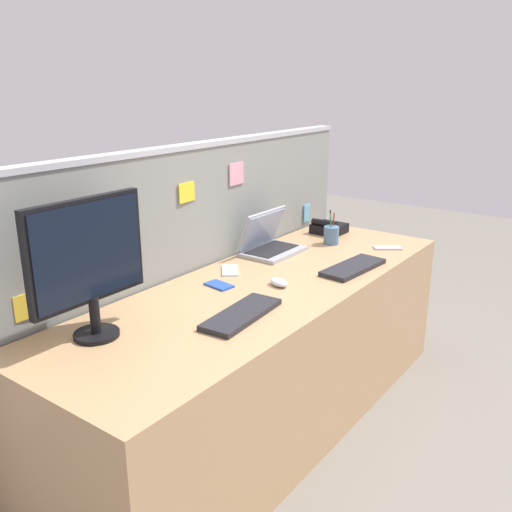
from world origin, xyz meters
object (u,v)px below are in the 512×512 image
at_px(desktop_monitor, 88,258).
at_px(pen_cup, 331,235).
at_px(computer_mouse_right_hand, 279,282).
at_px(laptop, 268,242).
at_px(cell_phone_blue_case, 219,285).
at_px(cell_phone_silver_slab, 388,248).
at_px(keyboard_spare, 242,314).
at_px(desk_phone, 329,228).
at_px(keyboard_main, 353,267).
at_px(cell_phone_white_slab, 230,270).

relative_size(desktop_monitor, pen_cup, 2.65).
bearing_deg(computer_mouse_right_hand, laptop, 58.38).
height_order(cell_phone_blue_case, cell_phone_silver_slab, same).
bearing_deg(keyboard_spare, computer_mouse_right_hand, 6.55).
distance_m(desktop_monitor, cell_phone_silver_slab, 1.68).
bearing_deg(desk_phone, computer_mouse_right_hand, -164.18).
relative_size(laptop, pen_cup, 1.75).
height_order(keyboard_main, cell_phone_white_slab, keyboard_main).
height_order(keyboard_spare, cell_phone_blue_case, keyboard_spare).
bearing_deg(computer_mouse_right_hand, cell_phone_white_slab, 103.43).
bearing_deg(cell_phone_silver_slab, keyboard_main, 145.10).
bearing_deg(cell_phone_white_slab, keyboard_main, -1.01).
bearing_deg(keyboard_spare, desktop_monitor, 138.98).
bearing_deg(keyboard_spare, laptop, 23.31).
xyz_separation_m(desk_phone, cell_phone_white_slab, (-0.88, 0.04, -0.03)).
height_order(desk_phone, keyboard_spare, desk_phone).
height_order(computer_mouse_right_hand, cell_phone_silver_slab, computer_mouse_right_hand).
xyz_separation_m(desktop_monitor, computer_mouse_right_hand, (0.80, -0.25, -0.27)).
relative_size(desktop_monitor, keyboard_spare, 1.29).
bearing_deg(cell_phone_white_slab, cell_phone_silver_slab, 20.30).
bearing_deg(cell_phone_silver_slab, keyboard_spare, 140.07).
height_order(desktop_monitor, keyboard_spare, desktop_monitor).
xyz_separation_m(laptop, computer_mouse_right_hand, (-0.38, -0.32, -0.04)).
distance_m(desktop_monitor, computer_mouse_right_hand, 0.88).
relative_size(desktop_monitor, laptop, 1.52).
xyz_separation_m(cell_phone_blue_case, cell_phone_silver_slab, (0.97, -0.37, 0.00)).
bearing_deg(computer_mouse_right_hand, desk_phone, 33.72).
relative_size(desktop_monitor, cell_phone_silver_slab, 3.41).
bearing_deg(laptop, keyboard_main, -88.41).
height_order(keyboard_main, pen_cup, pen_cup).
bearing_deg(keyboard_spare, cell_phone_white_slab, 38.85).
distance_m(desktop_monitor, keyboard_spare, 0.61).
xyz_separation_m(laptop, keyboard_main, (0.01, -0.49, -0.04)).
relative_size(desktop_monitor, cell_phone_white_slab, 3.29).
xyz_separation_m(keyboard_spare, cell_phone_white_slab, (0.38, 0.37, -0.01)).
bearing_deg(keyboard_main, cell_phone_white_slab, 133.91).
xyz_separation_m(computer_mouse_right_hand, pen_cup, (0.71, 0.13, 0.03)).
relative_size(desktop_monitor, desk_phone, 2.85).
distance_m(desk_phone, cell_phone_blue_case, 1.06).
height_order(computer_mouse_right_hand, pen_cup, pen_cup).
bearing_deg(desktop_monitor, cell_phone_white_slab, 3.36).
bearing_deg(desk_phone, cell_phone_silver_slab, -102.33).
bearing_deg(cell_phone_blue_case, laptop, 19.40).
distance_m(desktop_monitor, pen_cup, 1.53).
relative_size(keyboard_main, computer_mouse_right_hand, 3.78).
bearing_deg(cell_phone_silver_slab, cell_phone_blue_case, 123.45).
distance_m(laptop, cell_phone_white_slab, 0.36).
height_order(laptop, computer_mouse_right_hand, laptop).
bearing_deg(keyboard_main, keyboard_spare, 178.18).
bearing_deg(keyboard_main, pen_cup, 48.01).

